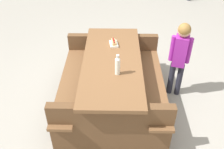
# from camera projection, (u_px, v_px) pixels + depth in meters

# --- Properties ---
(ground_plane) EXTENTS (30.00, 30.00, 0.00)m
(ground_plane) POSITION_uv_depth(u_px,v_px,m) (112.00, 103.00, 3.76)
(ground_plane) COLOR gray
(ground_plane) RESTS_ON ground
(picnic_table) EXTENTS (1.86, 1.48, 0.75)m
(picnic_table) POSITION_uv_depth(u_px,v_px,m) (112.00, 79.00, 3.49)
(picnic_table) COLOR brown
(picnic_table) RESTS_ON ground
(soda_bottle) EXTENTS (0.06, 0.06, 0.27)m
(soda_bottle) POSITION_uv_depth(u_px,v_px,m) (118.00, 65.00, 3.01)
(soda_bottle) COLOR silver
(soda_bottle) RESTS_ON picnic_table
(hotdog_tray) EXTENTS (0.20, 0.14, 0.08)m
(hotdog_tray) POSITION_uv_depth(u_px,v_px,m) (114.00, 43.00, 3.60)
(hotdog_tray) COLOR white
(hotdog_tray) RESTS_ON picnic_table
(child_in_coat) EXTENTS (0.20, 0.28, 1.17)m
(child_in_coat) POSITION_uv_depth(u_px,v_px,m) (180.00, 51.00, 3.49)
(child_in_coat) COLOR #262633
(child_in_coat) RESTS_ON ground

